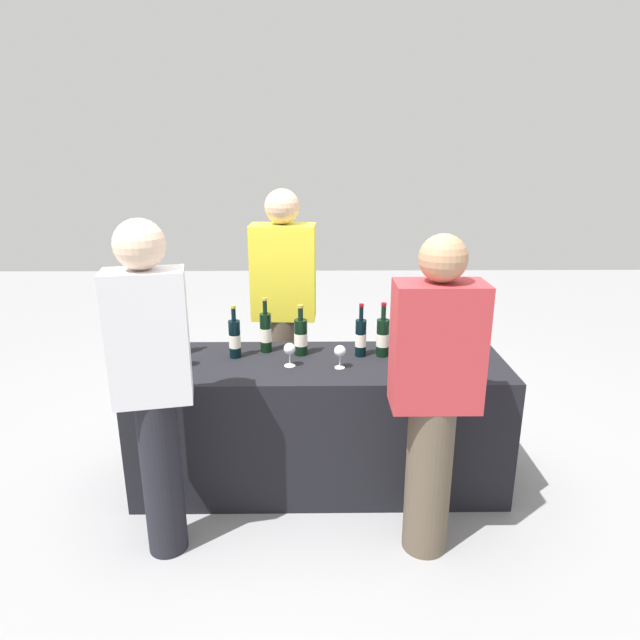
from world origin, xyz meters
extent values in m
plane|color=gray|center=(0.00, 0.00, 0.00)|extent=(12.00, 12.00, 0.00)
cube|color=black|center=(0.00, 0.00, 0.39)|extent=(2.13, 0.68, 0.77)
cylinder|color=black|center=(-0.84, 0.13, 0.89)|extent=(0.08, 0.08, 0.23)
cylinder|color=black|center=(-0.84, 0.13, 1.04)|extent=(0.03, 0.03, 0.09)
cylinder|color=black|center=(-0.84, 0.13, 1.10)|extent=(0.03, 0.03, 0.02)
cylinder|color=silver|center=(-0.84, 0.13, 0.87)|extent=(0.08, 0.08, 0.08)
cylinder|color=black|center=(-0.49, 0.08, 0.88)|extent=(0.07, 0.07, 0.22)
cylinder|color=black|center=(-0.49, 0.08, 1.03)|extent=(0.03, 0.03, 0.08)
cylinder|color=gold|center=(-0.49, 0.08, 1.08)|extent=(0.03, 0.03, 0.02)
cylinder|color=silver|center=(-0.49, 0.08, 0.87)|extent=(0.07, 0.07, 0.08)
cylinder|color=black|center=(-0.32, 0.17, 0.89)|extent=(0.07, 0.07, 0.24)
cylinder|color=black|center=(-0.32, 0.17, 1.05)|extent=(0.03, 0.03, 0.08)
cylinder|color=gold|center=(-0.32, 0.17, 1.10)|extent=(0.03, 0.03, 0.02)
cylinder|color=silver|center=(-0.32, 0.17, 0.88)|extent=(0.07, 0.07, 0.08)
cylinder|color=black|center=(-0.11, 0.12, 0.88)|extent=(0.08, 0.08, 0.21)
cylinder|color=black|center=(-0.11, 0.12, 1.02)|extent=(0.03, 0.03, 0.07)
cylinder|color=gold|center=(-0.11, 0.12, 1.07)|extent=(0.03, 0.03, 0.02)
cylinder|color=silver|center=(-0.11, 0.12, 0.87)|extent=(0.08, 0.08, 0.07)
cylinder|color=black|center=(0.24, 0.09, 0.88)|extent=(0.06, 0.06, 0.22)
cylinder|color=black|center=(0.24, 0.09, 1.03)|extent=(0.02, 0.02, 0.08)
cylinder|color=maroon|center=(0.24, 0.09, 1.08)|extent=(0.03, 0.03, 0.02)
cylinder|color=silver|center=(0.24, 0.09, 0.87)|extent=(0.06, 0.06, 0.08)
cylinder|color=black|center=(0.37, 0.09, 0.88)|extent=(0.07, 0.07, 0.22)
cylinder|color=black|center=(0.37, 0.09, 1.04)|extent=(0.03, 0.03, 0.09)
cylinder|color=maroon|center=(0.37, 0.09, 1.09)|extent=(0.03, 0.03, 0.02)
cylinder|color=silver|center=(0.37, 0.09, 0.87)|extent=(0.07, 0.07, 0.08)
cylinder|color=black|center=(0.57, 0.13, 0.89)|extent=(0.08, 0.08, 0.23)
cylinder|color=black|center=(0.57, 0.13, 1.04)|extent=(0.03, 0.03, 0.08)
cylinder|color=maroon|center=(0.57, 0.13, 1.09)|extent=(0.03, 0.03, 0.02)
cylinder|color=silver|center=(0.57, 0.13, 0.88)|extent=(0.08, 0.08, 0.08)
cylinder|color=silver|center=(-0.76, -0.06, 0.78)|extent=(0.06, 0.06, 0.00)
cylinder|color=silver|center=(-0.76, -0.06, 0.81)|extent=(0.01, 0.01, 0.06)
sphere|color=silver|center=(-0.76, -0.06, 0.87)|extent=(0.07, 0.07, 0.07)
cylinder|color=silver|center=(-0.17, -0.07, 0.78)|extent=(0.06, 0.06, 0.00)
cylinder|color=silver|center=(-0.17, -0.07, 0.81)|extent=(0.01, 0.01, 0.07)
sphere|color=silver|center=(-0.17, -0.07, 0.88)|extent=(0.07, 0.07, 0.07)
sphere|color=#590C19|center=(-0.17, -0.07, 0.86)|extent=(0.04, 0.04, 0.04)
cylinder|color=silver|center=(0.11, -0.10, 0.78)|extent=(0.06, 0.06, 0.00)
cylinder|color=silver|center=(0.11, -0.10, 0.81)|extent=(0.01, 0.01, 0.07)
sphere|color=silver|center=(0.11, -0.10, 0.87)|extent=(0.07, 0.07, 0.07)
sphere|color=#590C19|center=(0.11, -0.10, 0.86)|extent=(0.04, 0.04, 0.04)
cylinder|color=silver|center=(0.55, -0.12, 0.78)|extent=(0.07, 0.07, 0.00)
cylinder|color=silver|center=(0.55, -0.12, 0.81)|extent=(0.01, 0.01, 0.07)
sphere|color=silver|center=(0.55, -0.12, 0.88)|extent=(0.07, 0.07, 0.07)
sphere|color=#590C19|center=(0.55, -0.12, 0.87)|extent=(0.04, 0.04, 0.04)
cylinder|color=silver|center=(0.64, -0.08, 0.78)|extent=(0.07, 0.07, 0.00)
cylinder|color=silver|center=(0.64, -0.08, 0.81)|extent=(0.01, 0.01, 0.07)
sphere|color=silver|center=(0.64, -0.08, 0.88)|extent=(0.07, 0.07, 0.07)
sphere|color=#590C19|center=(0.64, -0.08, 0.87)|extent=(0.04, 0.04, 0.04)
cylinder|color=silver|center=(0.73, 0.03, 0.87)|extent=(0.23, 0.23, 0.20)
cylinder|color=brown|center=(-0.24, 0.65, 0.42)|extent=(0.23, 0.23, 0.84)
cube|color=yellow|center=(-0.24, 0.65, 1.16)|extent=(0.43, 0.25, 0.63)
sphere|color=#D8AD8C|center=(-0.24, 0.65, 1.58)|extent=(0.23, 0.23, 0.23)
cylinder|color=black|center=(-0.78, -0.60, 0.41)|extent=(0.19, 0.19, 0.82)
cube|color=silver|center=(-0.78, -0.60, 1.13)|extent=(0.38, 0.26, 0.62)
sphere|color=beige|center=(-0.78, -0.60, 1.55)|extent=(0.22, 0.22, 0.22)
cylinder|color=brown|center=(0.52, -0.60, 0.39)|extent=(0.22, 0.22, 0.79)
cube|color=#B23338|center=(0.52, -0.60, 1.09)|extent=(0.41, 0.22, 0.59)
sphere|color=tan|center=(0.52, -0.60, 1.49)|extent=(0.21, 0.21, 0.21)
camera|label=1|loc=(-0.03, -2.92, 1.94)|focal=30.70mm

